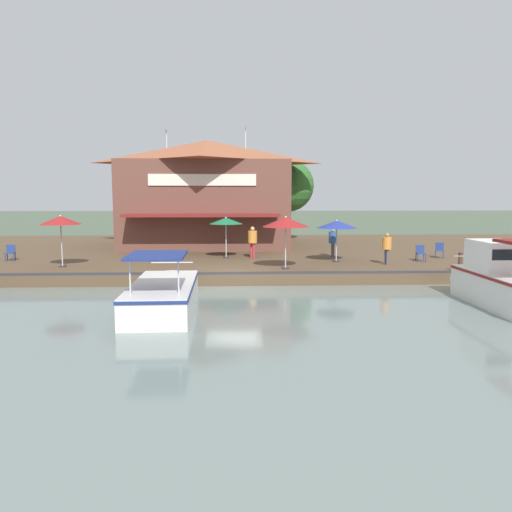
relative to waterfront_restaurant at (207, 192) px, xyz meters
The scene contains 18 objects.
ground_plane 14.27m from the waterfront_restaurant, ahead, with size 220.00×220.00×0.00m, color #4C5B47.
quay_deck 5.08m from the waterfront_restaurant, 38.16° to the left, with size 22.00×56.00×0.60m, color brown.
quay_edge_fender 13.99m from the waterfront_restaurant, ahead, with size 0.20×50.40×0.10m, color #2D2D33.
waterfront_restaurant is the anchor object (origin of this frame).
patio_umbrella_back_row 7.92m from the waterfront_restaurant, 11.03° to the left, with size 1.87×1.87×2.29m.
patio_umbrella_far_corner 12.70m from the waterfront_restaurant, 20.39° to the left, with size 2.23×2.23×2.51m.
patio_umbrella_by_entrance 12.63m from the waterfront_restaurant, 30.94° to the right, with size 1.95×1.95×2.54m.
patio_umbrella_near_quay_edge 12.00m from the waterfront_restaurant, 38.08° to the left, with size 2.10×2.10×2.21m.
cafe_chair_far_corner_seat 15.43m from the waterfront_restaurant, 51.65° to the left, with size 0.48×0.48×0.85m.
cafe_chair_facing_river 13.41m from the waterfront_restaurant, 50.53° to the right, with size 0.50×0.50×0.85m.
cafe_chair_beside_entrance 15.94m from the waterfront_restaurant, 59.29° to the left, with size 0.57×0.57×0.85m.
person_mid_patio 10.93m from the waterfront_restaurant, 44.93° to the left, with size 0.48×0.48×1.68m.
person_at_quay_edge 8.65m from the waterfront_restaurant, 20.96° to the left, with size 0.50×0.50×1.76m.
person_near_entrance 14.55m from the waterfront_restaurant, 42.40° to the left, with size 0.46×0.46×1.61m.
motorboat_nearest_quay 17.82m from the waterfront_restaurant, ahead, with size 6.83×2.28×2.14m.
motorboat_far_downstream 21.32m from the waterfront_restaurant, 33.67° to the left, with size 5.92×1.88×2.52m.
mooring_post 18.25m from the waterfront_restaurant, 43.09° to the left, with size 0.22×0.22×0.89m.
tree_behind_restaurant 6.48m from the waterfront_restaurant, 115.31° to the left, with size 4.16×3.97×6.19m.
Camera 1 is at (21.81, 0.14, 4.09)m, focal length 35.00 mm.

